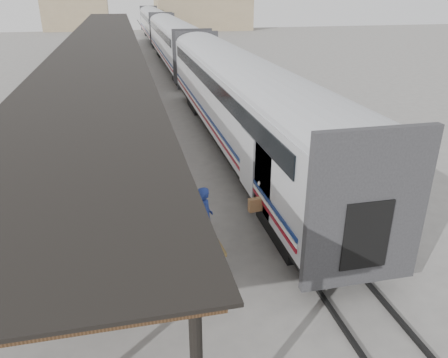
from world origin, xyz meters
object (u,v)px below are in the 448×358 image
Objects in this scene: luggage_tug at (123,92)px; porter at (205,218)px; pedestrian at (100,107)px; baggage_cart at (193,241)px.

porter is (1.96, -21.57, 1.12)m from luggage_tug.
pedestrian is at bearing -125.39° from luggage_tug.
baggage_cart is 1.57× the size of pedestrian.
luggage_tug is at bearing 88.65° from baggage_cart.
baggage_cart is at bearing 16.83° from porter.
baggage_cart is 1.41× the size of porter.
luggage_tug is 1.10× the size of pedestrian.
porter is (0.25, -0.65, 1.11)m from baggage_cart.
luggage_tug reaches higher than baggage_cart.
porter is at bearing -75.00° from baggage_cart.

